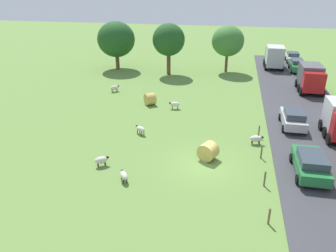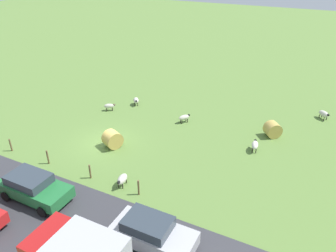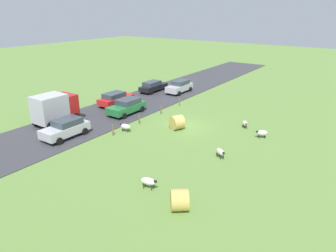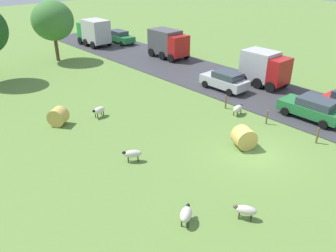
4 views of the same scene
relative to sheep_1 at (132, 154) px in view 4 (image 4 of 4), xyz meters
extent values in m
plane|color=olive|center=(6.02, -4.24, -0.51)|extent=(160.00, 160.00, 0.00)
cube|color=#38383D|center=(15.07, -4.24, -0.48)|extent=(8.00, 80.00, 0.06)
ellipsoid|color=beige|center=(0.02, -0.01, 0.01)|extent=(1.11, 0.96, 0.44)
ellipsoid|color=black|center=(-0.39, 0.27, 0.11)|extent=(0.32, 0.30, 0.20)
cylinder|color=#2D2823|center=(-0.29, 0.05, -0.34)|extent=(0.07, 0.07, 0.35)
cylinder|color=#2D2823|center=(-0.15, 0.25, -0.34)|extent=(0.07, 0.07, 0.35)
cylinder|color=#2D2823|center=(0.18, -0.28, -0.34)|extent=(0.07, 0.07, 0.35)
cylinder|color=#2D2823|center=(0.32, -0.08, -0.34)|extent=(0.07, 0.07, 0.35)
ellipsoid|color=beige|center=(0.93, -7.43, -0.03)|extent=(0.91, 1.07, 0.44)
ellipsoid|color=brown|center=(0.68, -7.03, 0.07)|extent=(0.29, 0.32, 0.20)
cylinder|color=#2D2823|center=(0.68, -7.26, -0.35)|extent=(0.07, 0.07, 0.31)
cylinder|color=#2D2823|center=(0.89, -7.13, -0.35)|extent=(0.07, 0.07, 0.31)
cylinder|color=#2D2823|center=(0.98, -7.72, -0.35)|extent=(0.07, 0.07, 0.31)
cylinder|color=#2D2823|center=(1.18, -7.59, -0.35)|extent=(0.07, 0.07, 0.31)
ellipsoid|color=silver|center=(1.88, 6.72, 0.02)|extent=(1.13, 0.66, 0.48)
ellipsoid|color=black|center=(1.38, 6.63, 0.13)|extent=(0.29, 0.22, 0.20)
cylinder|color=#2D2823|center=(1.61, 6.53, -0.34)|extent=(0.07, 0.07, 0.35)
cylinder|color=#2D2823|center=(1.57, 6.79, -0.34)|extent=(0.07, 0.07, 0.35)
cylinder|color=#2D2823|center=(2.18, 6.64, -0.34)|extent=(0.07, 0.07, 0.35)
cylinder|color=#2D2823|center=(2.14, 6.90, -0.34)|extent=(0.07, 0.07, 0.35)
ellipsoid|color=beige|center=(-1.32, -5.82, -0.02)|extent=(1.08, 0.97, 0.52)
ellipsoid|color=black|center=(-0.95, -5.56, 0.10)|extent=(0.32, 0.30, 0.20)
cylinder|color=#2D2823|center=(-1.19, -5.55, -0.36)|extent=(0.07, 0.07, 0.30)
cylinder|color=#2D2823|center=(-1.02, -5.79, -0.36)|extent=(0.07, 0.07, 0.30)
cylinder|color=#2D2823|center=(-1.62, -5.85, -0.36)|extent=(0.07, 0.07, 0.30)
cylinder|color=#2D2823|center=(-1.46, -6.08, -0.36)|extent=(0.07, 0.07, 0.30)
ellipsoid|color=beige|center=(9.88, 0.02, -0.01)|extent=(1.11, 0.67, 0.52)
ellipsoid|color=black|center=(10.37, 0.09, 0.11)|extent=(0.28, 0.22, 0.20)
cylinder|color=#2D2823|center=(10.14, 0.20, -0.36)|extent=(0.07, 0.07, 0.31)
cylinder|color=#2D2823|center=(10.18, -0.08, -0.36)|extent=(0.07, 0.07, 0.31)
cylinder|color=#2D2823|center=(9.57, 0.11, -0.36)|extent=(0.07, 0.07, 0.31)
cylinder|color=#2D2823|center=(9.61, -0.17, -0.36)|extent=(0.07, 0.07, 0.31)
cylinder|color=tan|center=(-1.01, 7.47, 0.13)|extent=(1.57, 1.62, 1.27)
cylinder|color=tan|center=(6.21, -3.30, 0.17)|extent=(1.69, 1.56, 1.36)
cylinder|color=brown|center=(6.51, 23.18, 0.92)|extent=(0.39, 0.39, 2.87)
ellipsoid|color=#3D7533|center=(6.51, 23.18, 3.97)|extent=(4.56, 4.56, 4.30)
cylinder|color=brown|center=(10.18, -6.12, 0.04)|extent=(0.12, 0.12, 1.09)
cylinder|color=brown|center=(10.18, -2.35, 0.01)|extent=(0.12, 0.12, 1.05)
cylinder|color=brown|center=(10.18, 1.43, 0.03)|extent=(0.12, 0.12, 1.09)
cube|color=#B21919|center=(16.89, 1.04, 1.18)|extent=(2.30, 1.20, 2.30)
cube|color=#B2B2B7|center=(16.89, 3.12, 1.34)|extent=(2.30, 2.95, 2.61)
cylinder|color=black|center=(18.04, 1.04, 0.03)|extent=(0.30, 0.96, 0.96)
cylinder|color=black|center=(15.74, 1.04, 0.03)|extent=(0.30, 0.96, 0.96)
cylinder|color=black|center=(18.04, 2.38, 0.03)|extent=(0.30, 0.96, 0.96)
cylinder|color=black|center=(15.74, 2.38, 0.03)|extent=(0.30, 0.96, 0.96)
cylinder|color=black|center=(18.04, 4.01, 0.03)|extent=(0.30, 0.96, 0.96)
cylinder|color=black|center=(15.74, 4.01, 0.03)|extent=(0.30, 0.96, 0.96)
cube|color=#B21919|center=(16.74, 13.79, 1.18)|extent=(2.39, 1.20, 2.30)
cube|color=#4C4C51|center=(16.74, 16.17, 1.36)|extent=(2.39, 3.57, 2.67)
cylinder|color=black|center=(17.93, 13.79, 0.03)|extent=(0.30, 0.96, 0.96)
cylinder|color=black|center=(15.55, 13.79, 0.03)|extent=(0.30, 0.96, 0.96)
cylinder|color=black|center=(17.93, 15.28, 0.03)|extent=(0.30, 0.96, 0.96)
cylinder|color=black|center=(15.55, 15.28, 0.03)|extent=(0.30, 0.96, 0.96)
cylinder|color=black|center=(17.93, 17.24, 0.03)|extent=(0.30, 0.96, 0.96)
cylinder|color=black|center=(15.55, 17.24, 0.03)|extent=(0.30, 0.96, 0.96)
cube|color=#197F33|center=(13.52, 28.47, 1.18)|extent=(2.43, 1.20, 2.30)
cube|color=#B2B2B7|center=(13.52, 26.16, 1.47)|extent=(2.43, 3.42, 2.88)
cylinder|color=black|center=(12.31, 28.47, 0.03)|extent=(0.30, 0.96, 0.96)
cylinder|color=black|center=(14.74, 28.47, 0.03)|extent=(0.30, 0.96, 0.96)
cylinder|color=black|center=(12.31, 27.02, 0.03)|extent=(0.30, 0.96, 0.96)
cylinder|color=black|center=(14.74, 27.02, 0.03)|extent=(0.30, 0.96, 0.96)
cylinder|color=black|center=(12.31, 25.14, 0.03)|extent=(0.30, 0.96, 0.96)
cylinder|color=black|center=(14.74, 25.14, 0.03)|extent=(0.30, 0.96, 0.96)
cube|color=#237238|center=(16.77, 25.46, 0.25)|extent=(1.80, 4.55, 0.77)
cube|color=#333D47|center=(16.77, 25.80, 0.92)|extent=(1.58, 2.50, 0.56)
cylinder|color=black|center=(17.67, 23.98, -0.13)|extent=(0.22, 0.64, 0.64)
cylinder|color=black|center=(15.87, 23.98, -0.13)|extent=(0.22, 0.64, 0.64)
cylinder|color=black|center=(17.67, 26.94, -0.13)|extent=(0.22, 0.64, 0.64)
cylinder|color=black|center=(15.87, 26.94, -0.13)|extent=(0.22, 0.64, 0.64)
cylinder|color=black|center=(15.65, -4.30, -0.13)|extent=(0.22, 0.64, 0.64)
cube|color=silver|center=(17.01, 31.63, 0.18)|extent=(1.94, 4.03, 0.62)
cube|color=#333D47|center=(17.01, 31.93, 0.77)|extent=(1.71, 2.22, 0.56)
cylinder|color=black|center=(17.98, 30.32, -0.13)|extent=(0.22, 0.64, 0.64)
cylinder|color=black|center=(16.04, 30.32, -0.13)|extent=(0.22, 0.64, 0.64)
cylinder|color=black|center=(17.98, 32.94, -0.13)|extent=(0.22, 0.64, 0.64)
cylinder|color=black|center=(16.04, 32.94, -0.13)|extent=(0.22, 0.64, 0.64)
cube|color=#B7B7BC|center=(13.32, 4.25, 0.26)|extent=(1.90, 4.33, 0.77)
cube|color=#333D47|center=(13.32, 3.93, 0.92)|extent=(1.67, 2.38, 0.56)
cylinder|color=black|center=(12.37, 5.66, -0.13)|extent=(0.22, 0.64, 0.64)
cylinder|color=black|center=(14.27, 5.66, -0.13)|extent=(0.22, 0.64, 0.64)
cylinder|color=black|center=(12.37, 2.84, -0.13)|extent=(0.22, 0.64, 0.64)
cylinder|color=black|center=(14.27, 2.84, -0.13)|extent=(0.22, 0.64, 0.64)
cube|color=#237238|center=(13.34, -3.98, 0.24)|extent=(1.97, 4.57, 0.74)
cube|color=#333D47|center=(13.34, -4.33, 0.89)|extent=(1.73, 2.51, 0.56)
cylinder|color=black|center=(12.35, -2.50, -0.13)|extent=(0.22, 0.64, 0.64)
cylinder|color=black|center=(14.32, -2.50, -0.13)|extent=(0.22, 0.64, 0.64)
cylinder|color=black|center=(12.35, -5.47, -0.13)|extent=(0.22, 0.64, 0.64)
cylinder|color=black|center=(14.32, -5.47, -0.13)|extent=(0.22, 0.64, 0.64)
camera|label=1|loc=(7.57, -25.45, 12.04)|focal=35.44mm
camera|label=2|loc=(23.58, 10.20, 12.97)|focal=34.67mm
camera|label=3|loc=(-9.17, 20.42, 10.45)|focal=33.31mm
camera|label=4|loc=(-9.95, -14.27, 10.41)|focal=36.83mm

